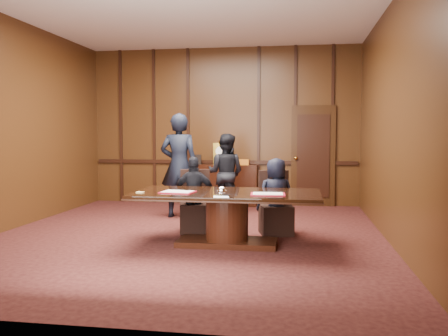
{
  "coord_description": "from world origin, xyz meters",
  "views": [
    {
      "loc": [
        1.69,
        -7.06,
        1.57
      ],
      "look_at": [
        0.55,
        0.17,
        1.05
      ],
      "focal_mm": 38.0,
      "sensor_mm": 36.0,
      "label": 1
    }
  ],
  "objects_px": {
    "conference_table": "(227,210)",
    "witness_right": "(226,173)",
    "sideboard": "(221,183)",
    "signatory_right": "(276,197)",
    "witness_left": "(179,166)",
    "signatory_left": "(194,195)"
  },
  "relations": [
    {
      "from": "conference_table",
      "to": "witness_right",
      "type": "bearing_deg",
      "value": 99.23
    },
    {
      "from": "sideboard",
      "to": "conference_table",
      "type": "relative_size",
      "value": 0.61
    },
    {
      "from": "signatory_right",
      "to": "witness_right",
      "type": "height_order",
      "value": "witness_right"
    },
    {
      "from": "witness_right",
      "to": "conference_table",
      "type": "bearing_deg",
      "value": 110.45
    },
    {
      "from": "conference_table",
      "to": "witness_left",
      "type": "xyz_separation_m",
      "value": [
        -1.24,
        2.12,
        0.47
      ]
    },
    {
      "from": "signatory_right",
      "to": "conference_table",
      "type": "bearing_deg",
      "value": 31.43
    },
    {
      "from": "signatory_right",
      "to": "witness_left",
      "type": "bearing_deg",
      "value": -54.34
    },
    {
      "from": "signatory_left",
      "to": "witness_left",
      "type": "distance_m",
      "value": 1.49
    },
    {
      "from": "conference_table",
      "to": "witness_right",
      "type": "relative_size",
      "value": 1.65
    },
    {
      "from": "conference_table",
      "to": "witness_right",
      "type": "xyz_separation_m",
      "value": [
        -0.45,
        2.77,
        0.28
      ]
    },
    {
      "from": "conference_table",
      "to": "signatory_left",
      "type": "bearing_deg",
      "value": 129.09
    },
    {
      "from": "sideboard",
      "to": "witness_right",
      "type": "relative_size",
      "value": 1.01
    },
    {
      "from": "sideboard",
      "to": "witness_left",
      "type": "distance_m",
      "value": 1.8
    },
    {
      "from": "signatory_left",
      "to": "witness_right",
      "type": "height_order",
      "value": "witness_right"
    },
    {
      "from": "witness_left",
      "to": "witness_right",
      "type": "relative_size",
      "value": 1.24
    },
    {
      "from": "witness_right",
      "to": "witness_left",
      "type": "bearing_deg",
      "value": 50.98
    },
    {
      "from": "signatory_left",
      "to": "witness_left",
      "type": "bearing_deg",
      "value": -74.33
    },
    {
      "from": "signatory_left",
      "to": "signatory_right",
      "type": "xyz_separation_m",
      "value": [
        1.3,
        0.0,
        -0.01
      ]
    },
    {
      "from": "sideboard",
      "to": "signatory_right",
      "type": "bearing_deg",
      "value": -65.52
    },
    {
      "from": "sideboard",
      "to": "witness_left",
      "type": "height_order",
      "value": "witness_left"
    },
    {
      "from": "sideboard",
      "to": "signatory_left",
      "type": "bearing_deg",
      "value": -89.08
    },
    {
      "from": "signatory_left",
      "to": "witness_left",
      "type": "height_order",
      "value": "witness_left"
    }
  ]
}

